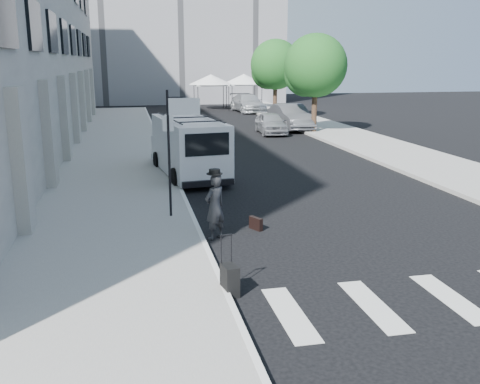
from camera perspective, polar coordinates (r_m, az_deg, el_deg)
name	(u,v)px	position (r m, az deg, el deg)	size (l,w,h in m)	color
ground	(293,253)	(12.75, 5.67, -6.45)	(120.00, 120.00, 0.00)	black
sidewalk_left	(117,149)	(27.73, -12.97, 4.49)	(4.50, 48.00, 0.15)	gray
sidewalk_right	(335,132)	(34.13, 10.08, 6.33)	(4.00, 56.00, 0.15)	gray
sign_pole	(177,127)	(14.75, -6.75, 6.92)	(1.03, 0.07, 3.50)	black
tree_near	(313,68)	(33.46, 7.82, 12.97)	(3.80, 3.83, 6.03)	black
tree_far	(274,66)	(42.05, 3.61, 13.22)	(3.80, 3.83, 6.03)	black
tent_left	(211,80)	(50.01, -3.13, 11.87)	(4.00, 4.00, 3.20)	black
tent_right	(244,79)	(51.09, 0.41, 11.93)	(4.00, 4.00, 3.20)	black
businessman	(215,207)	(13.41, -2.70, -1.60)	(0.61, 0.40, 1.68)	#303032
briefcase	(256,223)	(14.32, 1.70, -3.37)	(0.12, 0.44, 0.34)	black
suitcase	(230,280)	(10.39, -1.10, -9.36)	(0.33, 0.46, 1.17)	black
cargo_van	(188,146)	(20.97, -5.56, 4.86)	(2.62, 6.08, 2.23)	silver
parked_car_a	(271,123)	(33.29, 3.32, 7.36)	(1.58, 3.92, 1.33)	gray
parked_car_b	(291,117)	(35.43, 5.42, 7.97)	(1.75, 5.01, 1.65)	#4D4F54
parked_car_c	(248,103)	(47.72, 0.83, 9.47)	(2.18, 5.36, 1.55)	#9B9FA3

